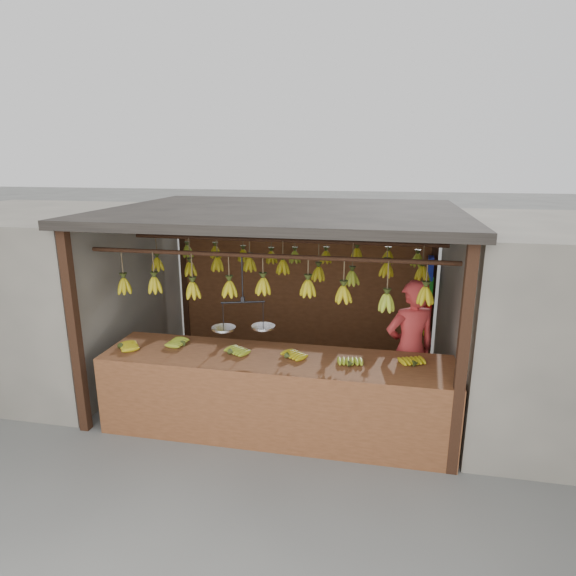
# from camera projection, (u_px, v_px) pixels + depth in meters

# --- Properties ---
(ground) EXTENTS (80.00, 80.00, 0.00)m
(ground) POSITION_uv_depth(u_px,v_px,m) (284.00, 385.00, 6.56)
(ground) COLOR #5B5B57
(stall) EXTENTS (4.30, 3.30, 2.40)m
(stall) POSITION_uv_depth(u_px,v_px,m) (288.00, 238.00, 6.35)
(stall) COLOR black
(stall) RESTS_ON ground
(neighbor_left) EXTENTS (3.00, 3.00, 2.30)m
(neighbor_left) POSITION_uv_depth(u_px,v_px,m) (39.00, 291.00, 6.93)
(neighbor_left) COLOR slate
(neighbor_left) RESTS_ON ground
(counter) EXTENTS (3.84, 0.87, 0.96)m
(counter) POSITION_uv_depth(u_px,v_px,m) (273.00, 378.00, 5.17)
(counter) COLOR brown
(counter) RESTS_ON ground
(hanging_bananas) EXTENTS (3.61, 2.25, 0.39)m
(hanging_bananas) POSITION_uv_depth(u_px,v_px,m) (284.00, 270.00, 6.13)
(hanging_bananas) COLOR #AE9C12
(hanging_bananas) RESTS_ON ground
(balance_scale) EXTENTS (0.68, 0.39, 0.84)m
(balance_scale) POSITION_uv_depth(u_px,v_px,m) (243.00, 324.00, 5.34)
(balance_scale) COLOR black
(balance_scale) RESTS_ON ground
(vendor) EXTENTS (0.73, 0.62, 1.69)m
(vendor) POSITION_uv_depth(u_px,v_px,m) (410.00, 350.00, 5.59)
(vendor) COLOR #BF3333
(vendor) RESTS_ON ground
(bag_bundles) EXTENTS (0.08, 0.26, 1.19)m
(bag_bundles) POSITION_uv_depth(u_px,v_px,m) (428.00, 296.00, 7.21)
(bag_bundles) COLOR #1426BF
(bag_bundles) RESTS_ON ground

